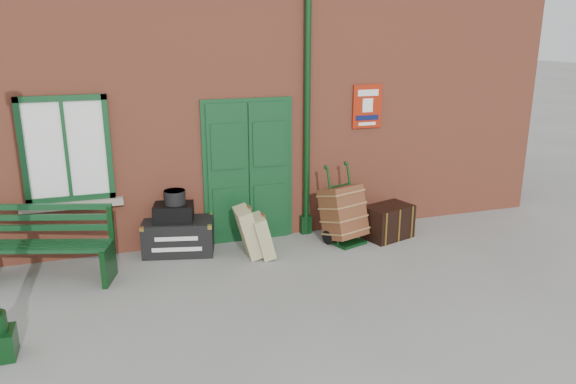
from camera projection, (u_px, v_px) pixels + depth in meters
name	position (u px, v px, depth m)	size (l,w,h in m)	color
ground	(297.00, 273.00, 7.80)	(80.00, 80.00, 0.00)	gray
station_building	(236.00, 90.00, 10.37)	(10.30, 4.30, 4.36)	#AD5137
bench	(47.00, 242.00, 7.47)	(1.78, 1.00, 1.06)	#103C1C
houdini_trunk	(179.00, 236.00, 8.43)	(1.03, 0.57, 0.52)	black
strongbox	(174.00, 212.00, 8.31)	(0.57, 0.41, 0.26)	black
hatbox	(175.00, 197.00, 8.25)	(0.31, 0.31, 0.21)	black
suitcase_back	(248.00, 232.00, 8.29)	(0.21, 0.52, 0.72)	tan
suitcase_front	(262.00, 236.00, 8.27)	(0.19, 0.47, 0.62)	tan
porter_trolley	(343.00, 213.00, 8.82)	(0.76, 0.79, 1.21)	black
dark_trunk	(388.00, 222.00, 9.03)	(0.75, 0.49, 0.54)	black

